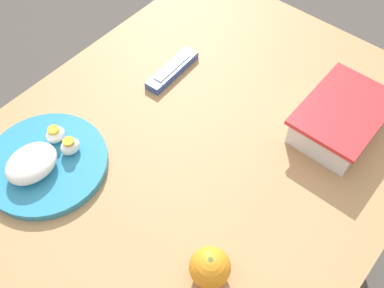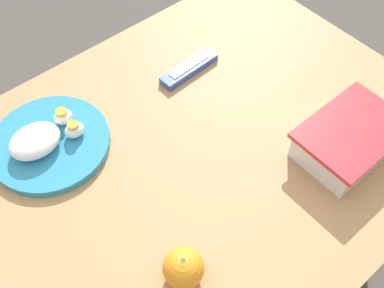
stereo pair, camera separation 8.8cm
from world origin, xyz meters
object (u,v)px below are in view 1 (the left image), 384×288
object	(u,v)px
food_container	(340,120)
candy_bar	(172,70)
orange_fruit	(210,267)
rice_plate	(44,162)

from	to	relation	value
food_container	candy_bar	bearing A→B (deg)	-75.80
food_container	orange_fruit	xyz separation A→B (m)	(0.42, -0.01, 0.00)
rice_plate	orange_fruit	bearing A→B (deg)	95.46
food_container	candy_bar	size ratio (longest dim) A/B	1.37
orange_fruit	candy_bar	bearing A→B (deg)	-131.30
food_container	orange_fruit	world-z (taller)	food_container
food_container	rice_plate	bearing A→B (deg)	-41.23
food_container	orange_fruit	size ratio (longest dim) A/B	3.01
food_container	candy_bar	distance (m)	0.39
food_container	rice_plate	world-z (taller)	food_container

